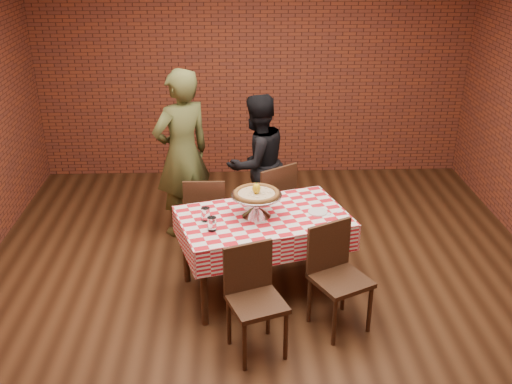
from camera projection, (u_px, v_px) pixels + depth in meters
ground at (265, 297)px, 5.40m from camera, size 6.00×6.00×0.00m
back_wall at (253, 65)px, 7.54m from camera, size 5.50×0.00×5.50m
table at (263, 253)px, 5.37m from camera, size 1.62×1.23×0.75m
tablecloth at (263, 228)px, 5.26m from camera, size 1.66×1.27×0.25m
pizza_stand at (256, 205)px, 5.17m from camera, size 0.53×0.53×0.20m
pizza at (256, 194)px, 5.13m from camera, size 0.46×0.46×0.03m
lemon at (256, 188)px, 5.10m from camera, size 0.08×0.08×0.09m
water_glass_left at (212, 224)px, 4.93m from camera, size 0.09×0.09×0.12m
water_glass_right at (206, 214)px, 5.10m from camera, size 0.09×0.09×0.12m
side_plate at (318, 212)px, 5.26m from camera, size 0.21×0.21×0.01m
sweetener_packet_a at (329, 214)px, 5.23m from camera, size 0.06×0.06×0.00m
sweetener_packet_b at (339, 212)px, 5.28m from camera, size 0.06×0.05×0.00m
condiment_caddy at (256, 197)px, 5.42m from camera, size 0.12×0.12×0.13m
chair_near_left at (257, 305)px, 4.54m from camera, size 0.51×0.51×0.88m
chair_near_right at (341, 281)px, 4.83m from camera, size 0.56×0.56×0.89m
chair_far_left at (206, 215)px, 5.94m from camera, size 0.41×0.41×0.88m
chair_far_right at (267, 203)px, 6.14m from camera, size 0.61×0.61×0.92m
diner_olive at (182, 154)px, 6.19m from camera, size 0.79×0.73×1.80m
diner_black at (257, 163)px, 6.36m from camera, size 0.93×0.89×1.50m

